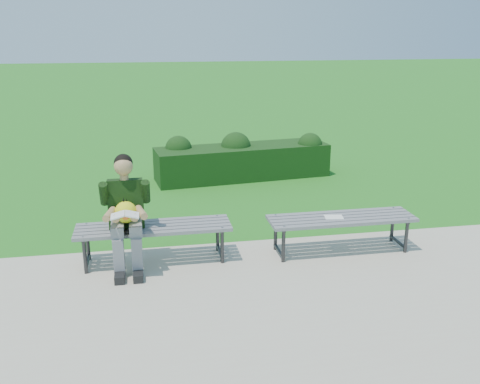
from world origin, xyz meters
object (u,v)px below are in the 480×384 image
object	(u,v)px
seated_boy	(126,210)
paper_sheet	(334,217)
bench_right	(341,221)
hedge	(242,159)
bench_left	(154,230)

from	to	relation	value
seated_boy	paper_sheet	distance (m)	2.49
bench_right	paper_sheet	world-z (taller)	bench_right
hedge	bench_left	world-z (taller)	hedge
bench_left	bench_right	distance (m)	2.28
bench_left	bench_right	world-z (taller)	same
bench_left	seated_boy	size ratio (longest dim) A/B	1.37
bench_left	paper_sheet	distance (m)	2.18
bench_left	seated_boy	bearing A→B (deg)	-162.36
hedge	paper_sheet	bearing A→B (deg)	-82.90
paper_sheet	bench_left	bearing A→B (deg)	177.30
hedge	seated_boy	world-z (taller)	seated_boy
bench_right	hedge	bearing A→B (deg)	98.63
hedge	seated_boy	size ratio (longest dim) A/B	2.49
hedge	bench_left	size ratio (longest dim) A/B	1.82
bench_right	seated_boy	world-z (taller)	seated_boy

